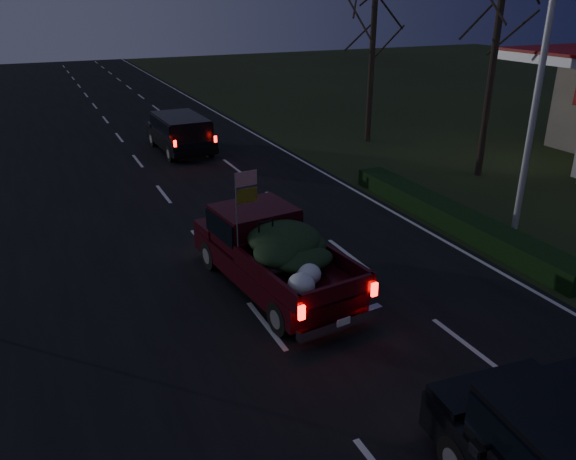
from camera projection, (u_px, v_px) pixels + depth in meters
name	position (u px, v px, depth m)	size (l,w,h in m)	color
ground	(266.00, 326.00, 12.71)	(120.00, 120.00, 0.00)	black
road_asphalt	(266.00, 326.00, 12.70)	(14.00, 120.00, 0.02)	black
hedge_row	(453.00, 217.00, 18.11)	(1.00, 10.00, 0.60)	black
light_pole	(545.00, 50.00, 15.93)	(0.50, 0.90, 9.16)	silver
bare_tree_mid	(500.00, 12.00, 20.94)	(3.60, 3.60, 8.50)	black
bare_tree_far	(373.00, 33.00, 26.85)	(3.60, 3.60, 7.00)	black
pickup_truck	(273.00, 249.00, 14.00)	(2.65, 5.62, 2.85)	#37070E
lead_suv	(180.00, 130.00, 26.38)	(2.20, 4.97, 1.41)	black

